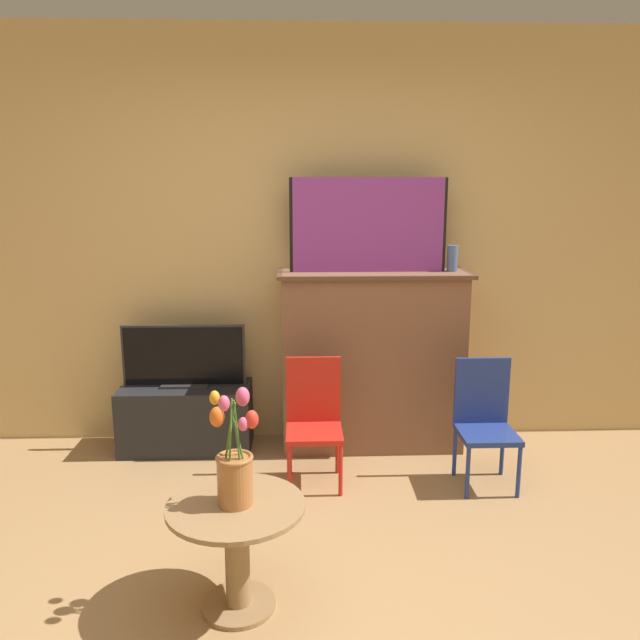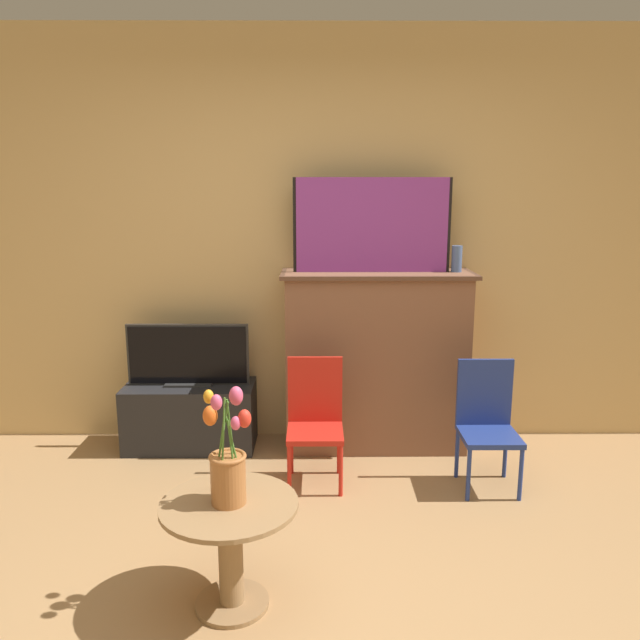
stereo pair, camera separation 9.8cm
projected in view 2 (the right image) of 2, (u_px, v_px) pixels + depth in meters
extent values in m
cube|color=tan|center=(310.00, 241.00, 4.13)|extent=(8.00, 0.06, 2.70)
cube|color=brown|center=(376.00, 361.00, 4.07)|extent=(1.16, 0.39, 1.17)
cube|color=brown|center=(378.00, 274.00, 3.95)|extent=(1.22, 0.43, 0.02)
cube|color=black|center=(372.00, 225.00, 3.90)|extent=(0.99, 0.02, 0.59)
cube|color=purple|center=(372.00, 225.00, 3.89)|extent=(0.95, 0.02, 0.59)
cylinder|color=#4C6699|center=(457.00, 259.00, 3.94)|extent=(0.07, 0.07, 0.17)
cube|color=#232326|center=(191.00, 416.00, 4.13)|extent=(0.84, 0.38, 0.43)
cube|color=#2D2D2D|center=(189.00, 384.00, 4.08)|extent=(0.30, 0.12, 0.02)
cube|color=#2D2D2D|center=(188.00, 355.00, 4.05)|extent=(0.79, 0.02, 0.41)
cube|color=black|center=(188.00, 355.00, 4.04)|extent=(0.76, 0.02, 0.38)
cylinder|color=red|center=(289.00, 471.00, 3.47)|extent=(0.02, 0.02, 0.30)
cylinder|color=red|center=(341.00, 471.00, 3.47)|extent=(0.02, 0.02, 0.30)
cylinder|color=red|center=(291.00, 450.00, 3.75)|extent=(0.02, 0.02, 0.30)
cylinder|color=red|center=(339.00, 450.00, 3.75)|extent=(0.02, 0.02, 0.30)
cube|color=red|center=(315.00, 433.00, 3.57)|extent=(0.32, 0.32, 0.03)
cube|color=red|center=(315.00, 389.00, 3.67)|extent=(0.32, 0.02, 0.40)
cylinder|color=navy|center=(469.00, 475.00, 3.42)|extent=(0.02, 0.02, 0.30)
cylinder|color=navy|center=(521.00, 475.00, 3.42)|extent=(0.02, 0.02, 0.30)
cylinder|color=navy|center=(457.00, 453.00, 3.70)|extent=(0.02, 0.02, 0.30)
cylinder|color=navy|center=(505.00, 453.00, 3.70)|extent=(0.02, 0.02, 0.30)
cube|color=navy|center=(489.00, 436.00, 3.52)|extent=(0.32, 0.32, 0.03)
cube|color=navy|center=(484.00, 392.00, 3.62)|extent=(0.32, 0.02, 0.40)
cylinder|color=#99754C|center=(232.00, 603.00, 2.58)|extent=(0.31, 0.31, 0.02)
cylinder|color=#99754C|center=(231.00, 557.00, 2.54)|extent=(0.10, 0.10, 0.44)
cylinder|color=#99754C|center=(229.00, 505.00, 2.49)|extent=(0.56, 0.56, 0.02)
cylinder|color=#AD6B38|center=(228.00, 480.00, 2.47)|extent=(0.14, 0.14, 0.20)
torus|color=#AD6B38|center=(227.00, 457.00, 2.44)|extent=(0.15, 0.15, 0.02)
cylinder|color=#477A2D|center=(231.00, 435.00, 2.45)|extent=(0.03, 0.04, 0.30)
ellipsoid|color=#E0517A|center=(236.00, 396.00, 2.45)|extent=(0.06, 0.06, 0.08)
cylinder|color=#477A2D|center=(231.00, 448.00, 2.42)|extent=(0.03, 0.03, 0.22)
ellipsoid|color=#E0517A|center=(236.00, 423.00, 2.38)|extent=(0.04, 0.04, 0.06)
cylinder|color=#477A2D|center=(233.00, 445.00, 2.43)|extent=(0.06, 0.02, 0.24)
ellipsoid|color=red|center=(245.00, 419.00, 2.39)|extent=(0.05, 0.05, 0.07)
cylinder|color=#477A2D|center=(223.00, 435.00, 2.44)|extent=(0.07, 0.06, 0.30)
ellipsoid|color=orange|center=(209.00, 397.00, 2.46)|extent=(0.04, 0.04, 0.06)
cylinder|color=#477A2D|center=(221.00, 444.00, 2.43)|extent=(0.05, 0.01, 0.24)
ellipsoid|color=orange|center=(210.00, 416.00, 2.41)|extent=(0.06, 0.06, 0.08)
cylinder|color=#477A2D|center=(223.00, 438.00, 2.40)|extent=(0.02, 0.04, 0.31)
ellipsoid|color=#E0517A|center=(216.00, 402.00, 2.34)|extent=(0.04, 0.04, 0.06)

